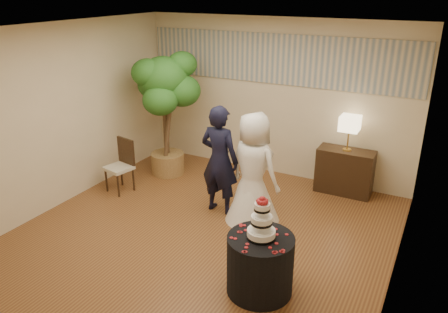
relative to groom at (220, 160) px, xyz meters
The scene contains 15 objects.
floor 1.10m from the groom, 79.36° to the right, with size 5.00×5.00×0.00m, color brown.
ceiling 2.08m from the groom, 79.36° to the right, with size 5.00×5.00×0.00m, color white.
wall_back 1.89m from the groom, 85.87° to the left, with size 5.00×0.06×2.80m, color beige.
wall_front 3.24m from the groom, 87.66° to the right, with size 5.00×0.06×2.80m, color beige.
wall_left 2.53m from the groom, 163.68° to the right, with size 0.06×5.00×2.80m, color beige.
wall_right 2.78m from the groom, 14.78° to the right, with size 0.06×5.00×2.80m, color beige.
mural_border 2.19m from the groom, 85.83° to the left, with size 4.90×0.02×0.85m, color #A3A296.
groom is the anchor object (origin of this frame).
bride 0.57m from the groom, ahead, with size 0.81×0.81×1.66m, color white.
cake_table 2.03m from the groom, 48.23° to the right, with size 0.76×0.76×0.70m, color black.
wedding_cake 1.98m from the groom, 48.23° to the right, with size 0.32×0.32×0.51m, color white, non-canonical shape.
console 2.23m from the groom, 44.92° to the left, with size 0.91×0.41×0.76m, color black.
table_lamp 2.19m from the groom, 44.92° to the left, with size 0.31×0.31×0.58m, color #D4BB8B, non-canonical shape.
ficus_tree 1.78m from the groom, 151.83° to the left, with size 1.08×1.08×2.28m, color #28611E, non-canonical shape.
side_chair 1.88m from the groom, behind, with size 0.42×0.44×0.90m, color black, non-canonical shape.
Camera 1 is at (2.75, -4.62, 3.31)m, focal length 35.00 mm.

